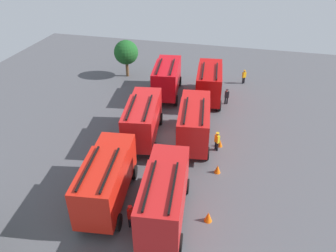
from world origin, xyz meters
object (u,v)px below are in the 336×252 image
Objects in this scene: firefighter_2 at (244,76)px; tree_1 at (126,52)px; firefighter_3 at (227,96)px; fire_truck_0 at (164,194)px; firefighter_4 at (173,68)px; fire_truck_2 at (209,82)px; traffic_cone_0 at (208,217)px; firefighter_0 at (131,215)px; fire_truck_1 at (194,121)px; traffic_cone_1 at (218,169)px; fire_truck_5 at (167,77)px; firefighter_1 at (217,140)px; traffic_cone_2 at (220,143)px; fire_truck_3 at (107,178)px; fire_truck_4 at (143,118)px.

firefighter_2 is 14.47m from tree_1.
tree_1 is (4.54, 12.74, 2.12)m from firefighter_3.
firefighter_4 is (23.13, 4.87, -1.12)m from fire_truck_0.
fire_truck_2 is 6.44m from firefighter_2.
fire_truck_2 is 9.95× the size of traffic_cone_0.
fire_truck_2 is at bearing -38.74° from firefighter_0.
traffic_cone_0 is (-8.61, -2.51, -1.78)m from fire_truck_1.
firefighter_2 is 2.36× the size of traffic_cone_1.
firefighter_4 is 19.27m from traffic_cone_1.
fire_truck_5 reaches higher than firefighter_1.
firefighter_2 is at bearing -15.94° from fire_truck_0.
firefighter_1 is 2.67× the size of traffic_cone_2.
traffic_cone_1 is (-11.57, -0.41, -0.59)m from firefighter_3.
firefighter_3 is at bearing -22.08° from fire_truck_1.
fire_truck_5 is 5.69m from firefighter_4.
firefighter_3 is at bearing -109.60° from tree_1.
fire_truck_2 reaches higher than firefighter_2.
fire_truck_5 is 11.36m from firefighter_1.
fire_truck_1 is at bearing -139.64° from tree_1.
fire_truck_5 is 4.24× the size of firefighter_0.
fire_truck_1 is 2.97m from traffic_cone_2.
fire_truck_1 is 9.63m from fire_truck_5.
fire_truck_3 is 4.48× the size of firefighter_2.
traffic_cone_0 is at bearing 139.33° from firefighter_4.
firefighter_1 is 7.99m from traffic_cone_0.
firefighter_2 is at bearing -26.83° from fire_truck_3.
firefighter_1 is at bearing -48.21° from firefighter_2.
firefighter_4 is (24.29, 2.99, 0.04)m from firefighter_0.
firefighter_4 is (14.53, 0.73, -1.12)m from fire_truck_4.
firefighter_0 is 0.39× the size of tree_1.
fire_truck_4 and fire_truck_5 have the same top height.
fire_truck_5 is 7.35m from tree_1.
firefighter_3 is at bearing -56.86° from firefighter_2.
fire_truck_3 reaches higher than firefighter_1.
fire_truck_2 is at bearing -21.87° from fire_truck_3.
fire_truck_2 is (17.54, -0.42, 0.00)m from fire_truck_0.
fire_truck_4 is 14.59m from firefighter_4.
fire_truck_4 is 6.64m from firefighter_1.
firefighter_4 is at bearing 5.74° from fire_truck_0.
firefighter_4 is 2.80× the size of traffic_cone_2.
firefighter_3 is 11.59m from traffic_cone_1.
fire_truck_1 is 2.49m from firefighter_1.
tree_1 is 7.01× the size of traffic_cone_2.
fire_truck_2 is at bearing 164.06° from firefighter_4.
firefighter_2 is at bearing 149.47° from firefighter_3.
fire_truck_0 and fire_truck_2 have the same top height.
fire_truck_3 is at bearing -163.50° from tree_1.
fire_truck_0 is 23.94m from tree_1.
firefighter_0 is at bearing 18.16° from firefighter_1.
traffic_cone_0 is (-0.09, -6.91, -1.78)m from fire_truck_3.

